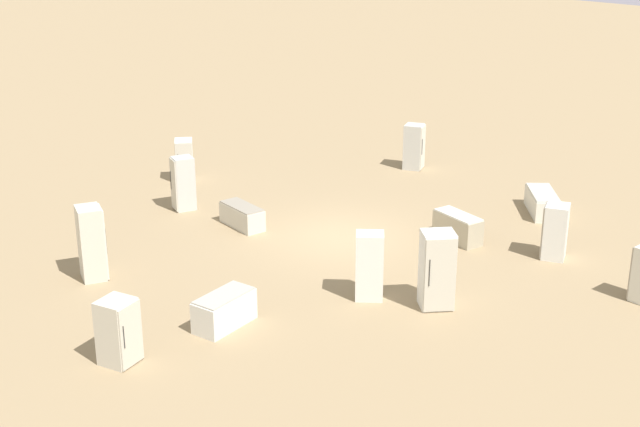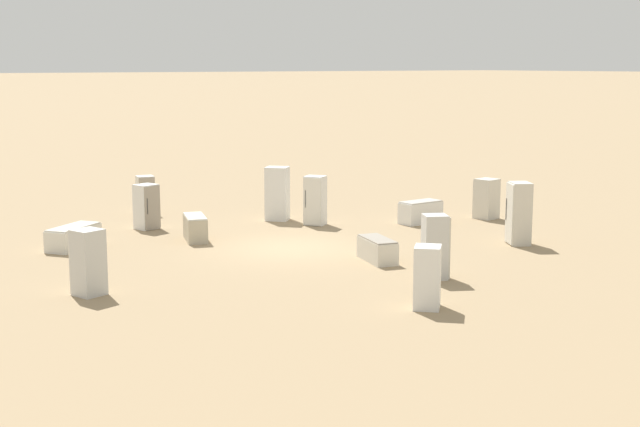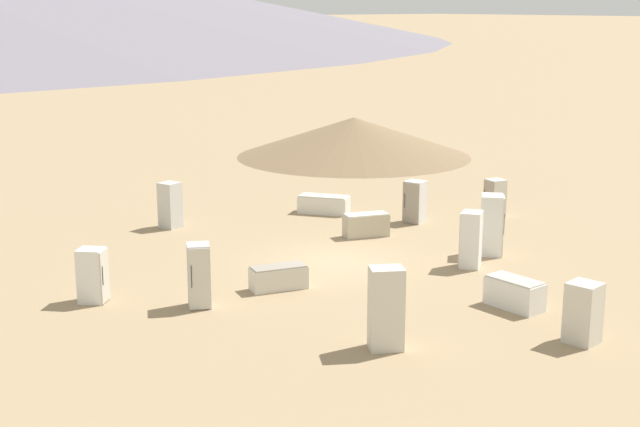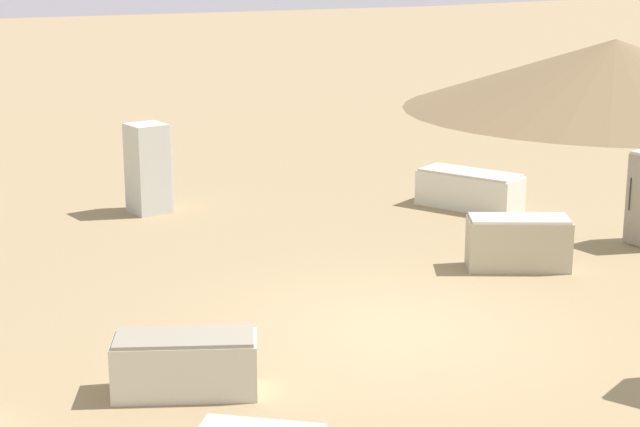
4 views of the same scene
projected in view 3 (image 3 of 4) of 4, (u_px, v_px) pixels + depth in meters
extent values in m
plane|color=#9E8460|center=(337.00, 262.00, 26.92)|extent=(1000.00, 1000.00, 0.00)
cone|color=#7F6647|center=(354.00, 137.00, 45.41)|extent=(11.97, 11.97, 2.01)
cube|color=silver|center=(324.00, 205.00, 33.17)|extent=(1.95, 1.70, 0.64)
cube|color=beige|center=(324.00, 196.00, 33.10)|extent=(1.88, 1.63, 0.04)
cube|color=beige|center=(386.00, 309.00, 19.96)|extent=(0.88, 0.94, 1.91)
cube|color=silver|center=(383.00, 304.00, 20.26)|extent=(0.39, 0.65, 1.84)
cylinder|color=#2D2D2D|center=(394.00, 299.00, 20.30)|extent=(0.02, 0.02, 0.67)
cube|color=white|center=(491.00, 225.00, 27.57)|extent=(1.00, 1.00, 1.89)
cube|color=beige|center=(503.00, 225.00, 27.52)|extent=(0.53, 0.56, 1.82)
cylinder|color=#2D2D2D|center=(504.00, 224.00, 27.23)|extent=(0.02, 0.02, 0.66)
cube|color=silver|center=(170.00, 205.00, 30.95)|extent=(0.79, 0.78, 1.60)
cube|color=silver|center=(177.00, 203.00, 31.21)|extent=(0.59, 0.22, 1.53)
cylinder|color=#2D2D2D|center=(182.00, 202.00, 31.10)|extent=(0.02, 0.02, 0.56)
cube|color=white|center=(92.00, 275.00, 23.20)|extent=(0.87, 0.87, 1.44)
cube|color=beige|center=(105.00, 276.00, 23.15)|extent=(0.42, 0.42, 1.38)
cylinder|color=#2D2D2D|center=(103.00, 276.00, 22.94)|extent=(0.02, 0.02, 0.50)
cube|color=#B2A88E|center=(366.00, 226.00, 29.84)|extent=(1.06, 1.61, 0.75)
cube|color=silver|center=(366.00, 214.00, 29.75)|extent=(1.01, 1.55, 0.04)
cube|color=white|center=(471.00, 240.00, 26.24)|extent=(0.83, 0.86, 1.69)
cube|color=silver|center=(461.00, 239.00, 26.33)|extent=(0.39, 0.55, 1.62)
cylinder|color=#2D2D2D|center=(462.00, 234.00, 26.54)|extent=(0.02, 0.02, 0.59)
cube|color=silver|center=(495.00, 198.00, 32.48)|extent=(0.70, 0.69, 1.41)
cube|color=gray|center=(488.00, 199.00, 32.34)|extent=(0.57, 0.15, 1.35)
cylinder|color=#2D2D2D|center=(484.00, 196.00, 32.50)|extent=(0.02, 0.02, 0.49)
cube|color=white|center=(514.00, 294.00, 22.82)|extent=(1.52, 0.75, 0.74)
cube|color=#BCB7AD|center=(515.00, 279.00, 22.73)|extent=(1.46, 0.72, 0.04)
cube|color=silver|center=(199.00, 275.00, 22.81)|extent=(0.79, 0.78, 1.67)
cube|color=beige|center=(200.00, 279.00, 22.51)|extent=(0.28, 0.51, 1.60)
cylinder|color=#2D2D2D|center=(192.00, 277.00, 22.42)|extent=(0.02, 0.02, 0.58)
cube|color=beige|center=(583.00, 313.00, 20.40)|extent=(0.79, 0.77, 1.43)
cube|color=beige|center=(590.00, 309.00, 20.65)|extent=(0.67, 0.15, 1.37)
cylinder|color=#2D2D2D|center=(601.00, 308.00, 20.49)|extent=(0.02, 0.02, 0.50)
cube|color=beige|center=(279.00, 278.00, 24.34)|extent=(1.00, 1.65, 0.62)
cube|color=gray|center=(278.00, 267.00, 24.26)|extent=(0.96, 1.58, 0.04)
cube|color=white|center=(415.00, 202.00, 31.70)|extent=(0.81, 0.76, 1.50)
cube|color=gray|center=(411.00, 203.00, 31.45)|extent=(0.63, 0.22, 1.44)
cylinder|color=#2D2D2D|center=(405.00, 200.00, 31.55)|extent=(0.02, 0.02, 0.53)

